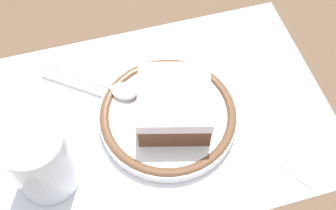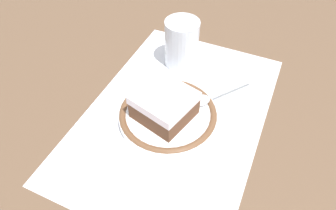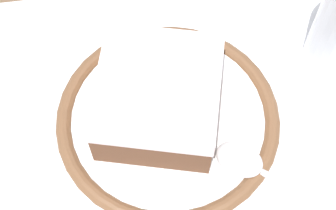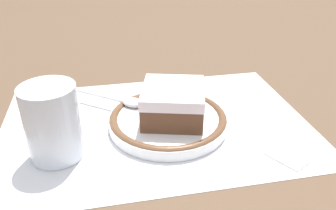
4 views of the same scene
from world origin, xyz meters
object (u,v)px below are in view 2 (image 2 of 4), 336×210
(cake_slice, at_px, (164,105))
(spoon, at_px, (208,98))
(napkin, at_px, (228,74))
(plate, at_px, (168,115))
(cup, at_px, (181,46))
(sugar_packet, at_px, (73,155))

(cake_slice, xyz_separation_m, spoon, (-0.07, 0.06, -0.02))
(cake_slice, bearing_deg, spoon, 138.72)
(cake_slice, distance_m, napkin, 0.18)
(plate, bearing_deg, cup, -165.78)
(plate, relative_size, spoon, 1.42)
(cup, distance_m, sugar_packet, 0.31)
(spoon, xyz_separation_m, napkin, (-0.10, 0.01, -0.02))
(cake_slice, bearing_deg, sugar_packet, -38.59)
(cake_slice, bearing_deg, plate, 148.74)
(plate, height_order, cup, cup)
(napkin, bearing_deg, plate, -22.25)
(plate, distance_m, napkin, 0.17)
(plate, xyz_separation_m, napkin, (-0.16, 0.07, -0.01))
(cake_slice, height_order, napkin, cake_slice)
(spoon, bearing_deg, sugar_packet, -39.51)
(plate, relative_size, cup, 1.78)
(spoon, bearing_deg, plate, -42.27)
(cake_slice, height_order, sugar_packet, cake_slice)
(cup, distance_m, napkin, 0.11)
(napkin, bearing_deg, spoon, -6.66)
(napkin, xyz_separation_m, sugar_packet, (0.30, -0.17, 0.00))
(cup, xyz_separation_m, napkin, (-0.00, 0.11, -0.04))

